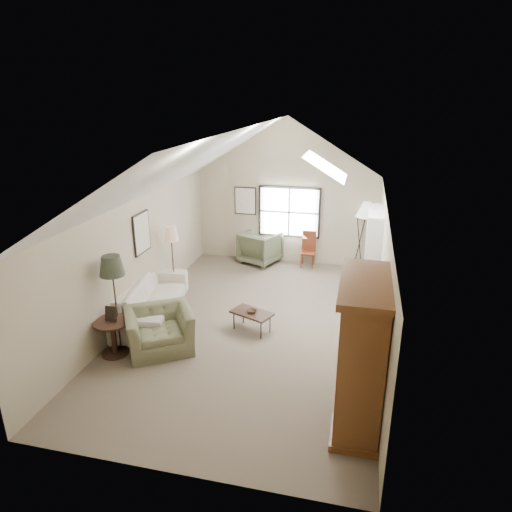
% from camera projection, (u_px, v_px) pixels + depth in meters
% --- Properties ---
extents(room_shell, '(5.01, 8.01, 4.00)m').
position_uv_depth(room_shell, '(251.00, 171.00, 8.36)').
color(room_shell, '#6C604D').
rests_on(room_shell, ground).
extents(window, '(1.72, 0.08, 1.42)m').
position_uv_depth(window, '(289.00, 212.00, 12.56)').
color(window, black).
rests_on(window, room_shell).
extents(skylight, '(0.80, 1.20, 0.52)m').
position_uv_depth(skylight, '(327.00, 165.00, 8.90)').
color(skylight, white).
rests_on(skylight, room_shell).
extents(wall_art, '(1.97, 3.71, 0.88)m').
position_uv_depth(wall_art, '(195.00, 216.00, 11.04)').
color(wall_art, black).
rests_on(wall_art, room_shell).
extents(armoire, '(0.60, 1.50, 2.20)m').
position_uv_depth(armoire, '(361.00, 354.00, 6.40)').
color(armoire, brown).
rests_on(armoire, ground).
extents(tv_alcove, '(0.32, 1.30, 2.10)m').
position_uv_depth(tv_alcove, '(372.00, 257.00, 10.01)').
color(tv_alcove, white).
rests_on(tv_alcove, ground).
extents(media_console, '(0.34, 1.18, 0.60)m').
position_uv_depth(media_console, '(368.00, 292.00, 10.31)').
color(media_console, '#382316').
rests_on(media_console, ground).
extents(tv_panel, '(0.05, 0.90, 0.55)m').
position_uv_depth(tv_panel, '(370.00, 267.00, 10.10)').
color(tv_panel, black).
rests_on(tv_panel, media_console).
extents(sofa, '(1.54, 2.86, 0.79)m').
position_uv_depth(sofa, '(152.00, 298.00, 9.77)').
color(sofa, beige).
rests_on(sofa, ground).
extents(armchair_near, '(1.57, 1.52, 0.78)m').
position_uv_depth(armchair_near, '(159.00, 330.00, 8.48)').
color(armchair_near, '#686B4B').
rests_on(armchair_near, ground).
extents(armchair_far, '(1.27, 1.28, 0.90)m').
position_uv_depth(armchair_far, '(260.00, 247.00, 12.82)').
color(armchair_far, '#555A3F').
rests_on(armchair_far, ground).
extents(coffee_table, '(0.93, 0.73, 0.42)m').
position_uv_depth(coffee_table, '(252.00, 321.00, 9.19)').
color(coffee_table, '#321E14').
rests_on(coffee_table, ground).
extents(bowl, '(0.26, 0.26, 0.05)m').
position_uv_depth(bowl, '(252.00, 311.00, 9.11)').
color(bowl, '#351C15').
rests_on(bowl, coffee_table).
extents(side_table, '(0.79, 0.79, 0.68)m').
position_uv_depth(side_table, '(114.00, 337.00, 8.33)').
color(side_table, '#362116').
rests_on(side_table, ground).
extents(side_chair, '(0.38, 0.38, 0.98)m').
position_uv_depth(side_chair, '(308.00, 250.00, 12.52)').
color(side_chair, brown).
rests_on(side_chair, ground).
extents(tripod_lamp, '(0.73, 0.73, 1.94)m').
position_uv_depth(tripod_lamp, '(364.00, 237.00, 12.04)').
color(tripod_lamp, white).
rests_on(tripod_lamp, ground).
extents(dark_lamp, '(0.53, 0.53, 1.89)m').
position_uv_depth(dark_lamp, '(116.00, 303.00, 8.30)').
color(dark_lamp, '#262A1E').
rests_on(dark_lamp, ground).
extents(tan_lamp, '(0.40, 0.40, 1.70)m').
position_uv_depth(tan_lamp, '(173.00, 260.00, 10.72)').
color(tan_lamp, tan).
rests_on(tan_lamp, ground).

